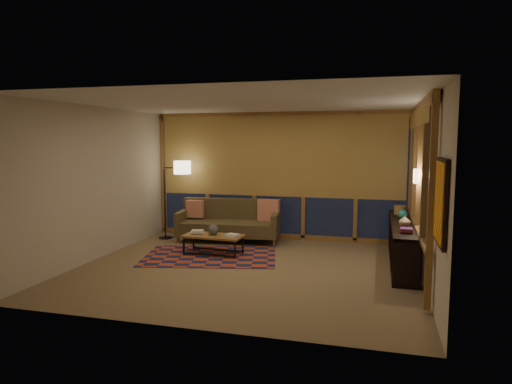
% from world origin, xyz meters
% --- Properties ---
extents(floor, '(5.50, 5.00, 0.01)m').
position_xyz_m(floor, '(0.00, 0.00, 0.00)').
color(floor, '#826C4D').
rests_on(floor, ground).
extents(ceiling, '(5.50, 5.00, 0.01)m').
position_xyz_m(ceiling, '(0.00, 0.00, 2.70)').
color(ceiling, silver).
rests_on(ceiling, walls).
extents(walls, '(5.51, 5.01, 2.70)m').
position_xyz_m(walls, '(0.00, 0.00, 1.35)').
color(walls, beige).
rests_on(walls, floor).
extents(window_wall_back, '(5.30, 0.16, 2.60)m').
position_xyz_m(window_wall_back, '(0.00, 2.43, 1.35)').
color(window_wall_back, '#AB7E41').
rests_on(window_wall_back, walls).
extents(window_wall_right, '(0.16, 3.70, 2.60)m').
position_xyz_m(window_wall_right, '(2.68, 0.60, 1.35)').
color(window_wall_right, '#AB7E41').
rests_on(window_wall_right, walls).
extents(wall_art, '(0.06, 0.74, 0.94)m').
position_xyz_m(wall_art, '(2.71, -1.85, 1.45)').
color(wall_art, '#EE431D').
rests_on(wall_art, walls).
extents(wall_sconce, '(0.12, 0.18, 0.22)m').
position_xyz_m(wall_sconce, '(2.62, 0.45, 1.55)').
color(wall_sconce, '#F7E4B3').
rests_on(wall_sconce, walls).
extents(sofa, '(2.16, 1.06, 0.85)m').
position_xyz_m(sofa, '(-0.94, 1.85, 0.43)').
color(sofa, brown).
rests_on(sofa, floor).
extents(pillow_left, '(0.38, 0.14, 0.37)m').
position_xyz_m(pillow_left, '(-1.71, 1.92, 0.61)').
color(pillow_left, red).
rests_on(pillow_left, sofa).
extents(pillow_right, '(0.46, 0.17, 0.45)m').
position_xyz_m(pillow_right, '(-0.15, 2.15, 0.65)').
color(pillow_right, red).
rests_on(pillow_right, sofa).
extents(area_rug, '(2.65, 2.06, 0.01)m').
position_xyz_m(area_rug, '(-0.86, 0.57, 0.01)').
color(area_rug, '#B64021').
rests_on(area_rug, floor).
extents(coffee_table, '(1.12, 0.56, 0.37)m').
position_xyz_m(coffee_table, '(-0.86, 0.73, 0.18)').
color(coffee_table, '#AB7E41').
rests_on(coffee_table, floor).
extents(book_stack_a, '(0.30, 0.26, 0.07)m').
position_xyz_m(book_stack_a, '(-1.18, 0.75, 0.40)').
color(book_stack_a, silver).
rests_on(book_stack_a, coffee_table).
extents(book_stack_b, '(0.30, 0.26, 0.05)m').
position_xyz_m(book_stack_b, '(-0.48, 0.68, 0.39)').
color(book_stack_b, silver).
rests_on(book_stack_b, coffee_table).
extents(ceramic_pot, '(0.23, 0.23, 0.20)m').
position_xyz_m(ceramic_pot, '(-0.86, 0.75, 0.47)').
color(ceramic_pot, '#2A2A2A').
rests_on(ceramic_pot, coffee_table).
extents(floor_lamp, '(0.67, 0.60, 1.68)m').
position_xyz_m(floor_lamp, '(-2.36, 1.79, 0.84)').
color(floor_lamp, black).
rests_on(floor_lamp, floor).
extents(bookshelf, '(0.40, 2.84, 0.71)m').
position_xyz_m(bookshelf, '(2.49, 1.00, 0.36)').
color(bookshelf, black).
rests_on(bookshelf, floor).
extents(basket, '(0.28, 0.28, 0.17)m').
position_xyz_m(basket, '(2.47, 1.90, 0.79)').
color(basket, olive).
rests_on(basket, bookshelf).
extents(teal_bowl, '(0.19, 0.19, 0.17)m').
position_xyz_m(teal_bowl, '(2.49, 1.34, 0.80)').
color(teal_bowl, '#1E7068').
rests_on(teal_bowl, bookshelf).
extents(vase, '(0.24, 0.24, 0.19)m').
position_xyz_m(vase, '(2.49, 0.61, 0.81)').
color(vase, tan).
rests_on(vase, bookshelf).
extents(shelf_book_stack, '(0.22, 0.26, 0.06)m').
position_xyz_m(shelf_book_stack, '(2.49, 0.12, 0.74)').
color(shelf_book_stack, silver).
rests_on(shelf_book_stack, bookshelf).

